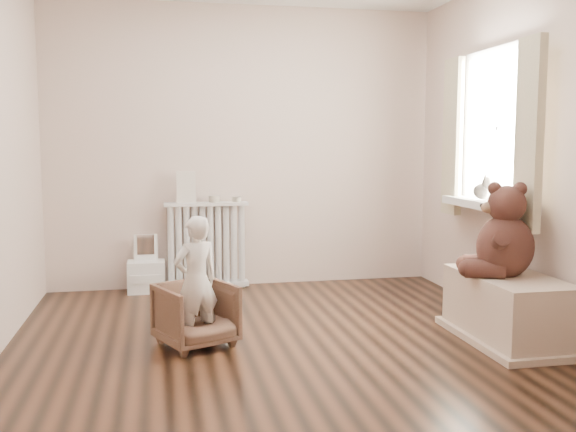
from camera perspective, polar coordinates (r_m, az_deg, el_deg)
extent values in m
cube|color=black|center=(4.46, -0.76, -10.96)|extent=(3.60, 3.60, 0.01)
cube|color=beige|center=(6.03, -3.97, 6.10)|extent=(3.60, 0.02, 2.60)
cube|color=beige|center=(2.51, 6.90, 5.67)|extent=(3.60, 0.02, 2.60)
cube|color=beige|center=(4.92, 20.42, 5.65)|extent=(0.02, 3.60, 2.60)
cube|color=white|center=(5.15, 18.33, 7.42)|extent=(0.03, 0.90, 1.10)
cube|color=silver|center=(5.13, 17.23, 0.97)|extent=(0.22, 1.10, 0.06)
cube|color=beige|center=(4.61, 20.64, 6.74)|extent=(0.06, 0.26, 1.30)
cube|color=beige|center=(5.61, 14.42, 6.82)|extent=(0.06, 0.26, 1.30)
cube|color=silver|center=(5.95, -7.24, -2.74)|extent=(0.76, 0.14, 0.80)
cube|color=beige|center=(5.88, -9.05, 2.57)|extent=(0.17, 0.02, 0.29)
cylinder|color=#A59E8C|center=(5.90, -6.58, 1.52)|extent=(0.10, 0.10, 0.06)
cylinder|color=#A59E8C|center=(5.92, -4.58, 1.49)|extent=(0.08, 0.08, 0.04)
cube|color=silver|center=(5.93, -12.50, -4.01)|extent=(0.33, 0.24, 0.52)
imported|color=brown|center=(4.32, -8.17, -8.66)|extent=(0.60, 0.61, 0.42)
imported|color=silver|center=(4.22, -8.18, -5.74)|extent=(0.37, 0.31, 0.85)
cube|color=beige|center=(4.64, 18.99, -8.05)|extent=(0.51, 0.96, 0.45)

